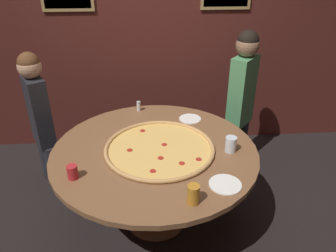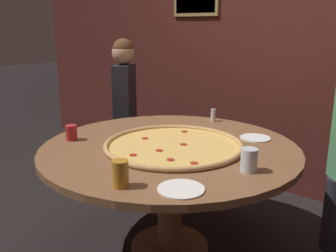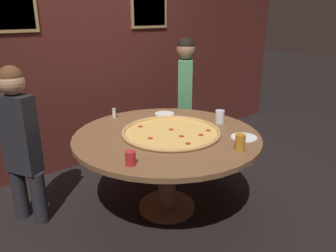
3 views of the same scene
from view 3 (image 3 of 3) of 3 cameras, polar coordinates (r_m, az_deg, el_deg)
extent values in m
plane|color=black|center=(3.16, -0.20, -14.06)|extent=(24.00, 24.00, 0.00)
cube|color=#4C1E19|center=(3.87, -13.45, 12.23)|extent=(6.40, 0.06, 2.60)
cube|color=#9E7F4C|center=(3.54, -26.03, 17.61)|extent=(0.52, 0.02, 0.40)
cube|color=#936B5B|center=(3.54, -26.00, 17.62)|extent=(0.46, 0.01, 0.34)
cube|color=#9E7F4C|center=(4.22, -3.26, 19.36)|extent=(0.52, 0.02, 0.40)
cube|color=#B2A893|center=(4.21, -3.21, 19.36)|extent=(0.46, 0.01, 0.34)
cylinder|color=brown|center=(2.83, -0.21, -1.80)|extent=(1.61, 1.61, 0.04)
cylinder|color=brown|center=(2.99, -0.21, -8.44)|extent=(0.16, 0.16, 0.70)
cylinder|color=brown|center=(3.15, -0.20, -13.76)|extent=(0.52, 0.52, 0.04)
cylinder|color=#EAB75B|center=(2.84, 0.54, -1.19)|extent=(0.82, 0.82, 0.01)
torus|color=tan|center=(2.84, 0.54, -1.00)|extent=(0.86, 0.86, 0.03)
cylinder|color=#A8281E|center=(2.90, 7.02, -0.76)|extent=(0.04, 0.04, 0.00)
cylinder|color=#A8281E|center=(2.90, 0.55, -0.61)|extent=(0.04, 0.04, 0.00)
cylinder|color=#A8281E|center=(2.78, 5.74, -1.56)|extent=(0.04, 0.04, 0.00)
cylinder|color=#A8281E|center=(2.70, -3.12, -2.15)|extent=(0.04, 0.04, 0.00)
cylinder|color=#A8281E|center=(2.74, 2.34, -1.80)|extent=(0.04, 0.04, 0.00)
cylinder|color=#A8281E|center=(2.59, 3.51, -3.07)|extent=(0.04, 0.04, 0.00)
cylinder|color=#A8281E|center=(2.98, -4.84, -0.10)|extent=(0.04, 0.04, 0.00)
cylinder|color=#BC7A23|center=(2.53, 12.45, -2.83)|extent=(0.08, 0.08, 0.13)
cylinder|color=#B22328|center=(2.26, -6.56, -5.60)|extent=(0.07, 0.07, 0.10)
cylinder|color=silver|center=(3.14, 9.01, 1.62)|extent=(0.09, 0.09, 0.12)
cylinder|color=white|center=(3.38, -0.63, 2.15)|extent=(0.20, 0.20, 0.01)
cylinder|color=white|center=(2.82, 13.09, -1.93)|extent=(0.22, 0.22, 0.01)
cylinder|color=silver|center=(3.29, -9.36, 2.12)|extent=(0.04, 0.04, 0.08)
cylinder|color=#B7B7BC|center=(3.28, -9.41, 2.93)|extent=(0.04, 0.04, 0.01)
cylinder|color=#232328|center=(3.07, -21.54, -11.50)|extent=(0.17, 0.17, 0.47)
cylinder|color=#232328|center=(3.21, -24.38, -10.55)|extent=(0.17, 0.17, 0.47)
cube|color=#232328|center=(2.92, -24.41, -1.35)|extent=(0.27, 0.32, 0.66)
sphere|color=tan|center=(2.81, -25.61, 6.91)|extent=(0.20, 0.20, 0.20)
sphere|color=brown|center=(2.80, -25.72, 7.61)|extent=(0.19, 0.19, 0.19)
cylinder|color=#232328|center=(4.22, 2.86, -1.39)|extent=(0.19, 0.19, 0.51)
cylinder|color=#232328|center=(4.01, 2.84, -2.53)|extent=(0.19, 0.19, 0.51)
cube|color=#4C8C59|center=(3.93, 3.00, 6.36)|extent=(0.32, 0.34, 0.71)
sphere|color=#8C664C|center=(3.86, 3.12, 13.12)|extent=(0.22, 0.22, 0.22)
sphere|color=black|center=(3.85, 3.13, 13.69)|extent=(0.20, 0.20, 0.20)
camera|label=1|loc=(1.63, 60.03, 24.86)|focal=35.00mm
camera|label=2|loc=(3.08, 45.39, 8.70)|focal=40.00mm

